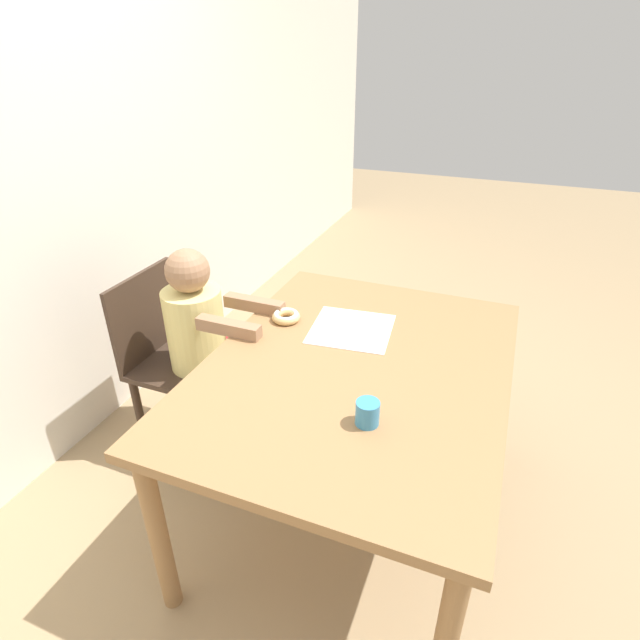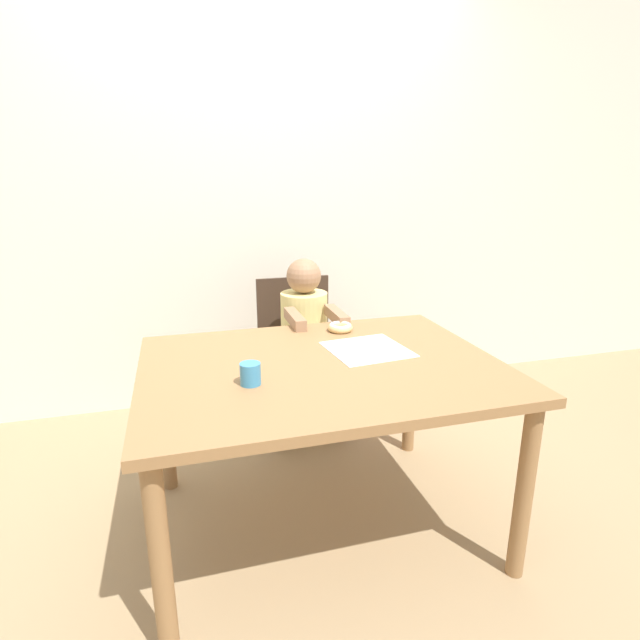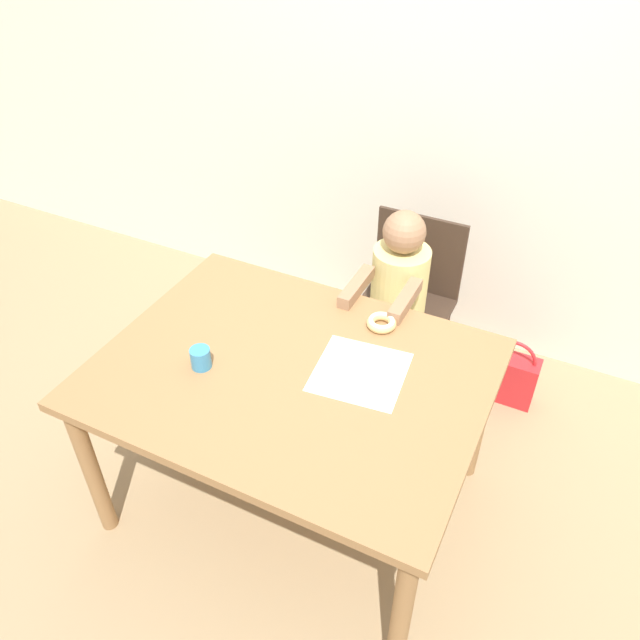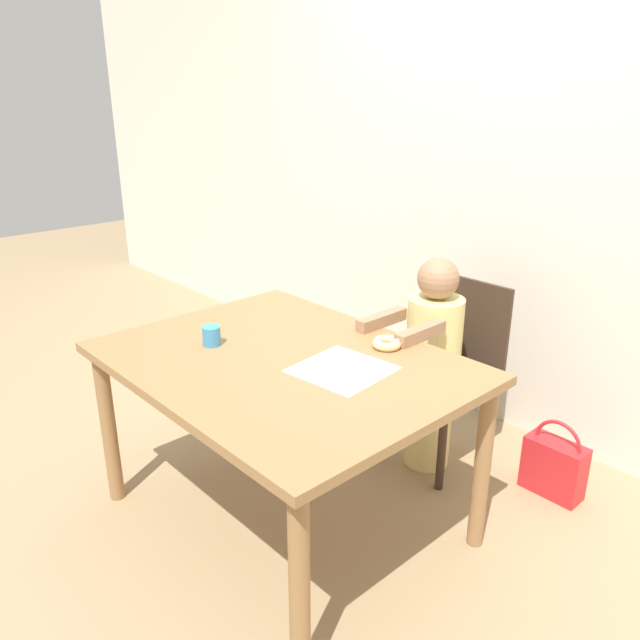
% 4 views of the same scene
% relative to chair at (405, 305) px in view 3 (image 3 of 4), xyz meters
% --- Properties ---
extents(ground_plane, '(12.00, 12.00, 0.00)m').
position_rel_chair_xyz_m(ground_plane, '(-0.12, -0.85, -0.44)').
color(ground_plane, '#997F5B').
extents(wall_back, '(8.00, 0.05, 2.50)m').
position_rel_chair_xyz_m(wall_back, '(-0.12, 0.50, 0.81)').
color(wall_back, silver).
rests_on(wall_back, ground_plane).
extents(dining_table, '(1.30, 0.99, 0.70)m').
position_rel_chair_xyz_m(dining_table, '(-0.12, -0.85, 0.18)').
color(dining_table, olive).
rests_on(dining_table, ground_plane).
extents(chair, '(0.41, 0.42, 0.82)m').
position_rel_chair_xyz_m(chair, '(0.00, 0.00, 0.00)').
color(chair, '#38281E').
rests_on(chair, ground_plane).
extents(child_figure, '(0.25, 0.47, 0.96)m').
position_rel_chair_xyz_m(child_figure, '(0.00, -0.12, 0.05)').
color(child_figure, '#E0D17F').
rests_on(child_figure, ground_plane).
extents(donut, '(0.11, 0.11, 0.03)m').
position_rel_chair_xyz_m(donut, '(0.07, -0.50, 0.28)').
color(donut, '#DBB270').
rests_on(donut, dining_table).
extents(napkin, '(0.33, 0.33, 0.00)m').
position_rel_chair_xyz_m(napkin, '(0.10, -0.76, 0.26)').
color(napkin, white).
rests_on(napkin, dining_table).
extents(handbag, '(0.25, 0.11, 0.34)m').
position_rel_chair_xyz_m(handbag, '(0.51, 0.09, -0.31)').
color(handbag, red).
rests_on(handbag, ground_plane).
extents(cup, '(0.07, 0.07, 0.07)m').
position_rel_chair_xyz_m(cup, '(-0.40, -0.97, 0.30)').
color(cup, teal).
rests_on(cup, dining_table).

